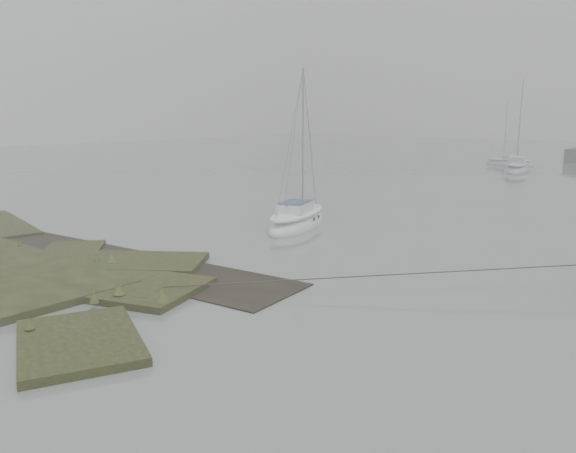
% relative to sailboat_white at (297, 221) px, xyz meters
% --- Properties ---
extents(ground, '(160.00, 160.00, 0.00)m').
position_rel_sailboat_white_xyz_m(ground, '(4.21, 16.88, -0.24)').
color(ground, slate).
rests_on(ground, ground).
extents(sailboat_white, '(3.40, 5.72, 7.67)m').
position_rel_sailboat_white_xyz_m(sailboat_white, '(0.00, 0.00, 0.00)').
color(sailboat_white, white).
rests_on(sailboat_white, ground).
extents(sailboat_far_a, '(3.61, 6.48, 8.70)m').
position_rel_sailboat_white_xyz_m(sailboat_far_a, '(-0.50, 31.87, 0.03)').
color(sailboat_far_a, silver).
rests_on(sailboat_far_a, ground).
extents(sailboat_far_c, '(4.78, 1.73, 6.66)m').
position_rel_sailboat_white_xyz_m(sailboat_far_c, '(-3.02, 37.73, -0.03)').
color(sailboat_far_c, silver).
rests_on(sailboat_far_c, ground).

